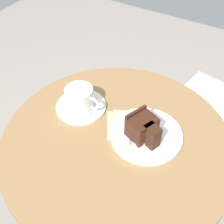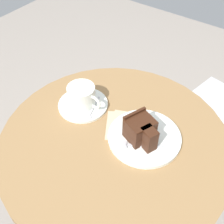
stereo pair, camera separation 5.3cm
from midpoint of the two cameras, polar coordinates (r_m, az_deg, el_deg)
name	(u,v)px [view 1 (the left image)]	position (r m, az deg, el deg)	size (l,w,h in m)	color
cafe_table	(116,164)	(0.92, -0.78, -10.54)	(0.68, 0.68, 0.74)	olive
saucer	(81,106)	(0.91, -7.95, 1.06)	(0.16, 0.16, 0.01)	silver
coffee_cup	(80,98)	(0.88, -8.25, 2.87)	(0.12, 0.09, 0.07)	silver
teaspoon	(91,112)	(0.88, -6.04, -0.05)	(0.04, 0.10, 0.00)	#B7B7BC
cake_plate	(146,135)	(0.82, 5.12, -4.68)	(0.21, 0.21, 0.01)	silver
cake_slice	(143,128)	(0.78, 4.43, -3.35)	(0.11, 0.09, 0.08)	#422619
fork	(136,144)	(0.79, 3.06, -6.51)	(0.12, 0.08, 0.00)	#B7B7BC
napkin	(129,126)	(0.85, 1.79, -2.87)	(0.18, 0.17, 0.00)	tan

